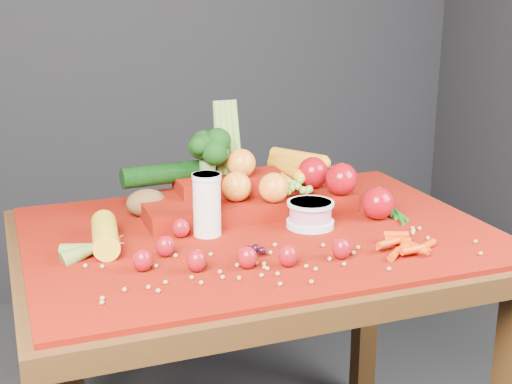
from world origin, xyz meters
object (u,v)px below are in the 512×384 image
object	(u,v)px
yogurt_bowl	(310,213)
milk_glass	(207,202)
table	(259,273)
produce_mound	(254,186)

from	to	relation	value
yogurt_bowl	milk_glass	bearing A→B (deg)	172.59
table	milk_glass	world-z (taller)	milk_glass
table	produce_mound	xyz separation A→B (m)	(0.05, 0.15, 0.17)
milk_glass	produce_mound	xyz separation A→B (m)	(0.16, 0.14, -0.02)
produce_mound	table	bearing A→B (deg)	-106.53
milk_glass	table	bearing A→B (deg)	-8.10
table	milk_glass	bearing A→B (deg)	171.90
table	yogurt_bowl	size ratio (longest dim) A/B	9.79
table	milk_glass	size ratio (longest dim) A/B	7.69
milk_glass	produce_mound	distance (m)	0.22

